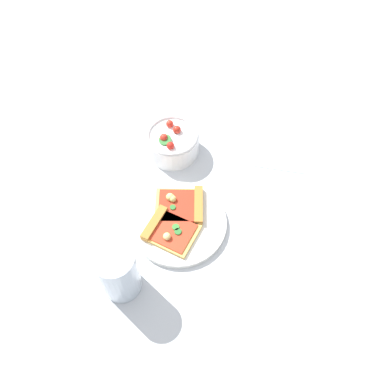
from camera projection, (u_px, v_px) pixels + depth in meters
The scene contains 7 objects.
ground_plane at pixel (201, 214), 0.99m from camera, with size 2.40×2.40×0.00m, color silver.
plate at pixel (179, 223), 0.96m from camera, with size 0.22×0.22×0.01m, color white.
pizza_slice_near at pixel (168, 230), 0.94m from camera, with size 0.12×0.13×0.02m.
pizza_slice_far at pixel (182, 204), 0.98m from camera, with size 0.12×0.13×0.03m.
salad_bowl at pixel (173, 142), 1.06m from camera, with size 0.14×0.14×0.08m.
soda_glass at pixel (118, 273), 0.83m from camera, with size 0.08×0.08×0.14m.
paper_napkin at pixel (279, 153), 1.09m from camera, with size 0.11×0.13×0.00m, color white.
Camera 1 is at (0.49, 0.08, 0.85)m, focal length 38.50 mm.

